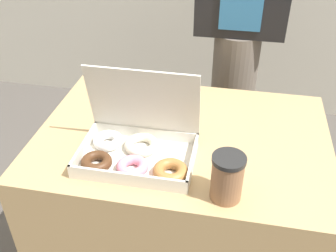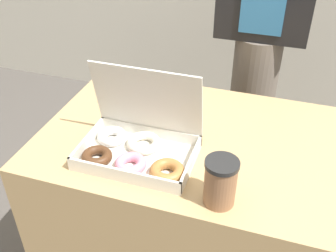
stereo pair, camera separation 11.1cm
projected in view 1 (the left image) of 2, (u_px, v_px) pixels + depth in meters
The scene contains 4 objects.
table at pixel (181, 209), 1.49m from camera, with size 0.95×0.67×0.70m.
donut_box at pixel (135, 147), 1.16m from camera, with size 0.35×0.25×0.27m.
coffee_cup at pixel (227, 177), 1.02m from camera, with size 0.09×0.09×0.14m.
person_customer at pixel (240, 21), 1.69m from camera, with size 0.38×0.21×1.57m.
Camera 1 is at (0.15, -1.03, 1.46)m, focal length 42.00 mm.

